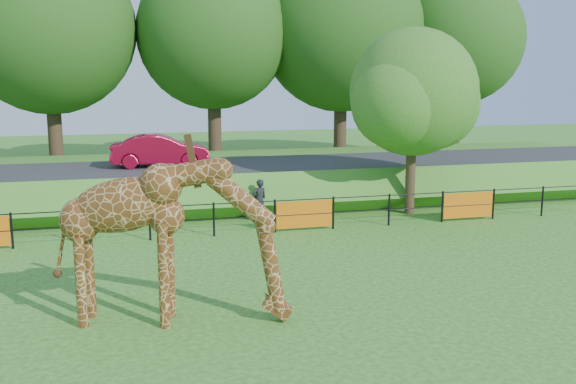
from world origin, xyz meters
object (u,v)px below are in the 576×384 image
object	(u,v)px
car_red	(160,150)
giraffe	(173,241)
visitor	(259,200)
tree_east	(415,97)

from	to	relation	value
car_red	giraffe	bearing A→B (deg)	-179.06
giraffe	visitor	xyz separation A→B (m)	(3.63, 8.75, -1.01)
giraffe	visitor	size ratio (longest dim) A/B	3.31
tree_east	visitor	bearing A→B (deg)	178.02
car_red	visitor	xyz separation A→B (m)	(3.13, -4.49, -1.32)
visitor	car_red	bearing A→B (deg)	-70.25
visitor	tree_east	distance (m)	6.74
giraffe	car_red	size ratio (longest dim) A/B	1.25
car_red	visitor	size ratio (longest dim) A/B	2.64
giraffe	visitor	distance (m)	9.53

